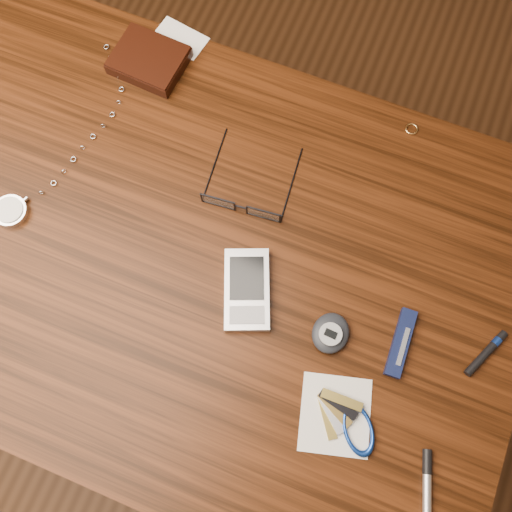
% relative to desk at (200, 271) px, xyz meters
% --- Properties ---
extents(ground, '(3.80, 3.80, 0.00)m').
position_rel_desk_xyz_m(ground, '(0.00, 0.00, -0.65)').
color(ground, '#472814').
rests_on(ground, ground).
extents(desk, '(1.00, 0.70, 0.75)m').
position_rel_desk_xyz_m(desk, '(0.00, 0.00, 0.00)').
color(desk, '#391909').
rests_on(desk, ground).
extents(wallet_and_card, '(0.13, 0.15, 0.02)m').
position_rel_desk_xyz_m(wallet_and_card, '(-0.20, 0.27, 0.11)').
color(wallet_and_card, black).
rests_on(wallet_and_card, desk).
extents(eyeglasses, '(0.14, 0.14, 0.03)m').
position_rel_desk_xyz_m(eyeglasses, '(0.04, 0.09, 0.11)').
color(eyeglasses, black).
rests_on(eyeglasses, desk).
extents(gold_ring, '(0.02, 0.02, 0.00)m').
position_rel_desk_xyz_m(gold_ring, '(0.24, 0.32, 0.10)').
color(gold_ring, '#E0AB60').
rests_on(gold_ring, desk).
extents(pocket_watch, '(0.10, 0.35, 0.02)m').
position_rel_desk_xyz_m(pocket_watch, '(-0.28, -0.03, 0.11)').
color(pocket_watch, '#B9B9BD').
rests_on(pocket_watch, desk).
extents(pda_phone, '(0.10, 0.13, 0.02)m').
position_rel_desk_xyz_m(pda_phone, '(0.10, -0.03, 0.11)').
color(pda_phone, '#B4B4B8').
rests_on(pda_phone, desk).
extents(pedometer, '(0.05, 0.06, 0.02)m').
position_rel_desk_xyz_m(pedometer, '(0.23, -0.04, 0.11)').
color(pedometer, black).
rests_on(pedometer, desk).
extents(notepad_keys, '(0.13, 0.13, 0.01)m').
position_rel_desk_xyz_m(notepad_keys, '(0.29, -0.14, 0.11)').
color(notepad_keys, white).
rests_on(notepad_keys, desk).
extents(pocket_knife, '(0.03, 0.10, 0.01)m').
position_rel_desk_xyz_m(pocket_knife, '(0.32, -0.02, 0.11)').
color(pocket_knife, '#10143C').
rests_on(pocket_knife, desk).
extents(silver_pen, '(0.05, 0.14, 0.01)m').
position_rel_desk_xyz_m(silver_pen, '(0.42, -0.20, 0.11)').
color(silver_pen, silver).
rests_on(silver_pen, desk).
extents(black_blue_pen, '(0.04, 0.08, 0.01)m').
position_rel_desk_xyz_m(black_blue_pen, '(0.44, 0.02, 0.11)').
color(black_blue_pen, black).
rests_on(black_blue_pen, desk).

